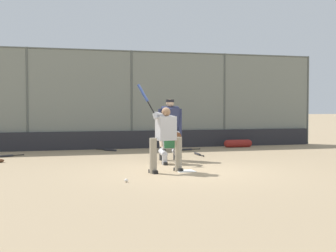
{
  "coord_description": "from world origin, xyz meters",
  "views": [
    {
      "loc": [
        3.43,
        10.63,
        1.54
      ],
      "look_at": [
        0.15,
        -1.0,
        1.05
      ],
      "focal_mm": 50.0,
      "sensor_mm": 36.0,
      "label": 1
    }
  ],
  "objects": [
    {
      "name": "padding_wall",
      "position": [
        0.0,
        -6.45,
        0.32
      ],
      "size": [
        14.64,
        0.18,
        0.65
      ],
      "primitive_type": "cube",
      "color": "#28282D",
      "rests_on": "ground_plane"
    },
    {
      "name": "equipment_bag_dugout_side",
      "position": [
        -3.99,
        -5.8,
        0.15
      ],
      "size": [
        1.15,
        0.29,
        0.29
      ],
      "color": "maroon",
      "rests_on": "ground_plane"
    },
    {
      "name": "catcher_behind_plate",
      "position": [
        -0.05,
        -1.48,
        0.57
      ],
      "size": [
        0.58,
        0.69,
        1.11
      ],
      "rotation": [
        0.0,
        0.0,
        -0.02
      ],
      "color": "#B7B7BC",
      "rests_on": "ground_plane"
    },
    {
      "name": "umpire_home",
      "position": [
        -0.28,
        -2.33,
        0.95
      ],
      "size": [
        0.72,
        0.47,
        1.77
      ],
      "rotation": [
        0.0,
        0.0,
        -0.08
      ],
      "color": "#333333",
      "rests_on": "ground_plane"
    },
    {
      "name": "backstop_fence",
      "position": [
        0.0,
        -6.55,
        1.92
      ],
      "size": [
        15.02,
        0.08,
        3.65
      ],
      "color": "#515651",
      "rests_on": "ground_plane"
    },
    {
      "name": "spare_bat_first_base_side",
      "position": [
        1.0,
        -5.68,
        0.03
      ],
      "size": [
        0.64,
        0.71,
        0.07
      ],
      "rotation": [
        0.0,
        0.0,
        2.3
      ],
      "color": "black",
      "rests_on": "ground_plane"
    },
    {
      "name": "bleachers_beyond",
      "position": [
        -0.12,
        -8.7,
        0.38
      ],
      "size": [
        10.46,
        1.95,
        1.16
      ],
      "color": "slate",
      "rests_on": "ground_plane"
    },
    {
      "name": "home_plate_marker",
      "position": [
        0.0,
        0.0,
        0.01
      ],
      "size": [
        0.43,
        0.43,
        0.01
      ],
      "primitive_type": "cube",
      "color": "white",
      "rests_on": "ground_plane"
    },
    {
      "name": "spare_bat_near_backstop",
      "position": [
        4.3,
        -4.57,
        0.03
      ],
      "size": [
        0.76,
        0.4,
        0.07
      ],
      "rotation": [
        0.0,
        0.0,
        0.45
      ],
      "color": "black",
      "rests_on": "ground_plane"
    },
    {
      "name": "batter_at_plate",
      "position": [
        0.51,
        0.06,
        0.83
      ],
      "size": [
        1.07,
        0.54,
        2.09
      ],
      "rotation": [
        0.0,
        0.0,
        0.25
      ],
      "color": "gray",
      "rests_on": "ground_plane"
    },
    {
      "name": "ground_plane",
      "position": [
        0.0,
        0.0,
        0.0
      ],
      "size": [
        160.0,
        160.0,
        0.0
      ],
      "primitive_type": "plane",
      "color": "tan"
    },
    {
      "name": "spare_bat_third_base_side",
      "position": [
        -1.72,
        -5.11,
        0.03
      ],
      "size": [
        0.82,
        0.21,
        0.07
      ],
      "rotation": [
        0.0,
        0.0,
        0.19
      ],
      "color": "black",
      "rests_on": "ground_plane"
    },
    {
      "name": "baseball_loose",
      "position": [
        1.67,
        1.23,
        0.04
      ],
      "size": [
        0.07,
        0.07,
        0.07
      ],
      "primitive_type": "sphere",
      "color": "white",
      "rests_on": "ground_plane"
    },
    {
      "name": "spare_bat_by_padding",
      "position": [
        -1.54,
        -3.44,
        0.03
      ],
      "size": [
        0.08,
        0.89,
        0.07
      ],
      "rotation": [
        0.0,
        0.0,
        4.69
      ],
      "color": "black",
      "rests_on": "ground_plane"
    }
  ]
}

